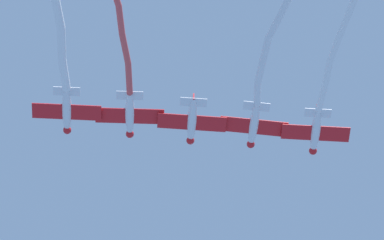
% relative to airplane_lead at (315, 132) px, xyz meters
% --- Properties ---
extents(airplane_lead, '(7.13, 5.46, 1.76)m').
position_rel_airplane_lead_xyz_m(airplane_lead, '(0.00, 0.00, 0.00)').
color(airplane_lead, white).
extents(smoke_trail_lead, '(2.68, 18.45, 1.55)m').
position_rel_airplane_lead_xyz_m(smoke_trail_lead, '(2.00, 11.24, -0.42)').
color(smoke_trail_lead, white).
extents(airplane_left_wing, '(7.14, 5.44, 1.76)m').
position_rel_airplane_lead_xyz_m(airplane_left_wing, '(6.12, -1.62, 0.30)').
color(airplane_left_wing, white).
extents(smoke_trail_left_wing, '(2.39, 16.54, 2.02)m').
position_rel_airplane_lead_xyz_m(smoke_trail_left_wing, '(7.62, 8.71, 0.99)').
color(smoke_trail_left_wing, white).
extents(airplane_right_wing, '(7.14, 5.45, 1.76)m').
position_rel_airplane_lead_xyz_m(airplane_right_wing, '(12.22, -3.23, 0.00)').
color(airplane_right_wing, white).
extents(airplane_slot, '(7.11, 5.46, 1.76)m').
position_rel_airplane_lead_xyz_m(airplane_slot, '(18.33, -4.84, 0.30)').
color(airplane_slot, white).
extents(smoke_trail_slot, '(9.81, 15.74, 1.61)m').
position_rel_airplane_lead_xyz_m(smoke_trail_slot, '(23.33, 5.34, 0.77)').
color(smoke_trail_slot, '#DB4C4C').
extents(airplane_trail, '(7.12, 5.46, 1.76)m').
position_rel_airplane_lead_xyz_m(airplane_trail, '(24.44, -6.46, 0.00)').
color(airplane_trail, white).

